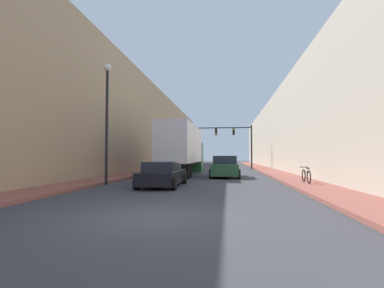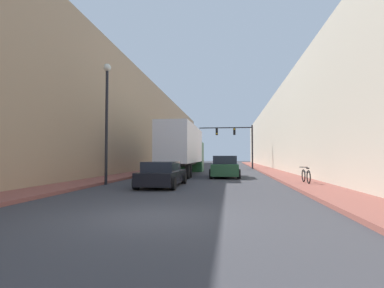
% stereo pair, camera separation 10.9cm
% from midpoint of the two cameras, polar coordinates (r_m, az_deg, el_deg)
% --- Properties ---
extents(ground_plane, '(200.00, 200.00, 0.00)m').
position_cam_midpoint_polar(ground_plane, '(8.15, -7.17, -13.68)').
color(ground_plane, '#38383D').
extents(sidewalk_right, '(2.22, 80.00, 0.15)m').
position_cam_midpoint_polar(sidewalk_right, '(38.01, 13.61, -4.61)').
color(sidewalk_right, brown).
rests_on(sidewalk_right, ground).
extents(sidewalk_left, '(2.22, 80.00, 0.15)m').
position_cam_midpoint_polar(sidewalk_left, '(38.65, -5.06, -4.63)').
color(sidewalk_left, brown).
rests_on(sidewalk_left, ground).
extents(building_right, '(6.00, 80.00, 9.00)m').
position_cam_midpoint_polar(building_right, '(38.76, 19.60, 2.05)').
color(building_right, '#BCB29E').
rests_on(building_right, ground).
extents(building_left, '(6.00, 80.00, 10.77)m').
position_cam_midpoint_polar(building_left, '(39.87, -10.82, 3.11)').
color(building_left, tan).
rests_on(building_left, ground).
extents(semi_truck, '(2.42, 12.96, 4.15)m').
position_cam_midpoint_polar(semi_truck, '(26.59, -1.42, -0.75)').
color(semi_truck, silver).
rests_on(semi_truck, ground).
extents(sedan_car, '(2.05, 4.72, 1.33)m').
position_cam_midpoint_polar(sedan_car, '(16.11, -5.46, -5.78)').
color(sedan_car, black).
rests_on(sedan_car, ground).
extents(suv_car, '(2.20, 4.98, 1.65)m').
position_cam_midpoint_polar(suv_car, '(23.25, 6.47, -4.37)').
color(suv_car, '#234C2D').
rests_on(suv_car, ground).
extents(traffic_signal_gantry, '(6.98, 0.35, 5.66)m').
position_cam_midpoint_polar(traffic_signal_gantry, '(39.45, 8.91, 1.11)').
color(traffic_signal_gantry, black).
rests_on(traffic_signal_gantry, ground).
extents(street_lamp, '(0.44, 0.44, 6.93)m').
position_cam_midpoint_polar(street_lamp, '(17.90, -15.76, 6.82)').
color(street_lamp, black).
rests_on(street_lamp, ground).
extents(parked_bicycle, '(0.44, 1.82, 0.86)m').
position_cam_midpoint_polar(parked_bicycle, '(17.69, 21.05, -5.68)').
color(parked_bicycle, black).
rests_on(parked_bicycle, sidewalk_right).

